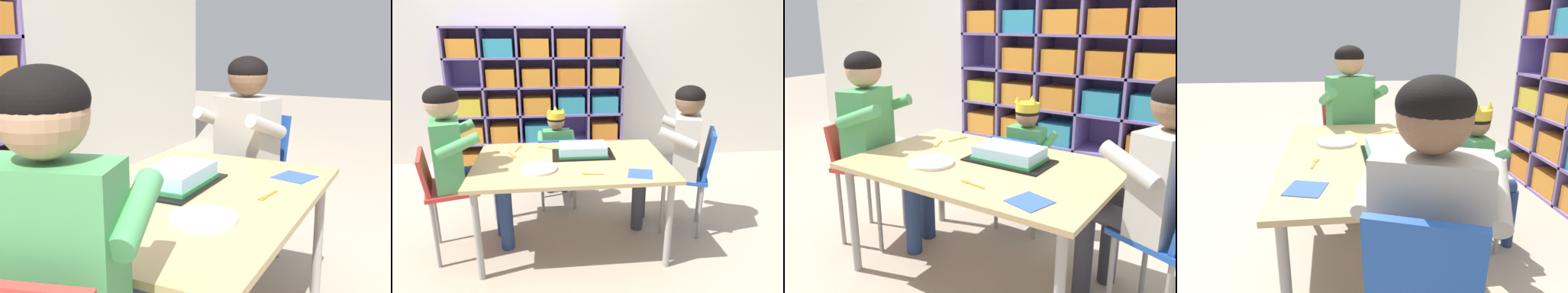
% 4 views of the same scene
% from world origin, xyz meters
% --- Properties ---
extents(ground, '(16.00, 16.00, 0.00)m').
position_xyz_m(ground, '(0.00, 0.00, 0.00)').
color(ground, tan).
extents(classroom_back_wall, '(6.88, 0.10, 2.91)m').
position_xyz_m(classroom_back_wall, '(0.00, 1.70, 1.45)').
color(classroom_back_wall, silver).
rests_on(classroom_back_wall, ground).
extents(storage_cubby_shelf, '(1.72, 0.32, 1.42)m').
position_xyz_m(storage_cubby_shelf, '(-0.24, 1.48, 0.68)').
color(storage_cubby_shelf, '#7F6BB2').
rests_on(storage_cubby_shelf, ground).
extents(activity_table, '(1.22, 0.80, 0.58)m').
position_xyz_m(activity_table, '(0.00, 0.00, 0.53)').
color(activity_table, tan).
rests_on(activity_table, ground).
extents(classroom_chair_blue, '(0.32, 0.32, 0.59)m').
position_xyz_m(classroom_chair_blue, '(-0.08, 0.52, 0.35)').
color(classroom_chair_blue, '#1E4CA8').
rests_on(classroom_chair_blue, ground).
extents(child_with_crown, '(0.30, 0.31, 0.81)m').
position_xyz_m(child_with_crown, '(-0.08, 0.62, 0.50)').
color(child_with_crown, '#4C9E5B').
rests_on(child_with_crown, ground).
extents(classroom_chair_adult_side, '(0.40, 0.41, 0.69)m').
position_xyz_m(classroom_chair_adult_side, '(-0.78, -0.05, 0.45)').
color(classroom_chair_adult_side, red).
rests_on(classroom_chair_adult_side, ground).
extents(adult_helper_seated, '(0.47, 0.46, 1.08)m').
position_xyz_m(adult_helper_seated, '(-0.68, -0.02, 0.67)').
color(adult_helper_seated, '#4C9E5B').
rests_on(adult_helper_seated, ground).
extents(classroom_chair_guest_side, '(0.41, 0.39, 0.74)m').
position_xyz_m(classroom_chair_guest_side, '(0.84, 0.07, 0.44)').
color(classroom_chair_guest_side, '#1E4CA8').
rests_on(classroom_chair_guest_side, ground).
extents(guest_at_table_side, '(0.48, 0.47, 1.04)m').
position_xyz_m(guest_at_table_side, '(0.73, 0.11, 0.64)').
color(guest_at_table_side, '#B2ADA3').
rests_on(guest_at_table_side, ground).
extents(birthday_cake_on_tray, '(0.40, 0.24, 0.07)m').
position_xyz_m(birthday_cake_on_tray, '(0.08, 0.10, 0.61)').
color(birthday_cake_on_tray, black).
rests_on(birthday_cake_on_tray, activity_table).
extents(paper_plate_stack, '(0.21, 0.21, 0.01)m').
position_xyz_m(paper_plate_stack, '(-0.20, -0.14, 0.59)').
color(paper_plate_stack, white).
rests_on(paper_plate_stack, activity_table).
extents(paper_napkin_square, '(0.17, 0.17, 0.00)m').
position_xyz_m(paper_napkin_square, '(0.38, -0.27, 0.58)').
color(paper_napkin_square, '#3356B7').
rests_on(paper_napkin_square, activity_table).
extents(fork_scattered_mid_table, '(0.06, 0.12, 0.00)m').
position_xyz_m(fork_scattered_mid_table, '(-0.38, 0.13, 0.59)').
color(fork_scattered_mid_table, orange).
rests_on(fork_scattered_mid_table, activity_table).
extents(fork_beside_plate_stack, '(0.13, 0.04, 0.00)m').
position_xyz_m(fork_beside_plate_stack, '(0.10, -0.24, 0.59)').
color(fork_beside_plate_stack, orange).
rests_on(fork_beside_plate_stack, activity_table).
extents(fork_near_child_seat, '(0.13, 0.09, 0.00)m').
position_xyz_m(fork_near_child_seat, '(-0.16, 0.26, 0.59)').
color(fork_near_child_seat, orange).
rests_on(fork_near_child_seat, activity_table).
extents(fork_at_table_front_edge, '(0.04, 0.13, 0.00)m').
position_xyz_m(fork_at_table_front_edge, '(-0.36, 0.28, 0.59)').
color(fork_at_table_front_edge, orange).
rests_on(fork_at_table_front_edge, activity_table).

